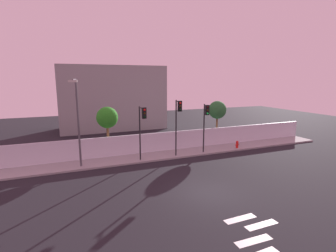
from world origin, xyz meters
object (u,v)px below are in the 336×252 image
(street_lamp_curbside, at_px, (78,117))
(roadside_tree_midleft, at_px, (217,110))
(fire_hydrant, at_px, (237,144))
(traffic_light_left, at_px, (142,122))
(traffic_light_right, at_px, (178,116))
(roadside_tree_leftmost, at_px, (107,118))
(traffic_light_center, at_px, (206,118))

(street_lamp_curbside, xyz_separation_m, roadside_tree_midleft, (14.40, 2.94, -0.51))
(fire_hydrant, xyz_separation_m, roadside_tree_midleft, (-0.59, 2.90, 3.14))
(traffic_light_left, bearing_deg, street_lamp_curbside, 173.95)
(traffic_light_right, relative_size, fire_hydrant, 6.94)
(traffic_light_left, height_order, roadside_tree_leftmost, traffic_light_left)
(roadside_tree_leftmost, bearing_deg, street_lamp_curbside, -132.12)
(traffic_light_center, bearing_deg, traffic_light_right, -179.14)
(fire_hydrant, bearing_deg, traffic_light_center, -172.83)
(fire_hydrant, bearing_deg, roadside_tree_leftmost, 166.77)
(traffic_light_left, relative_size, roadside_tree_leftmost, 1.02)
(traffic_light_right, bearing_deg, fire_hydrant, 4.60)
(roadside_tree_midleft, bearing_deg, fire_hydrant, -78.50)
(traffic_light_left, height_order, traffic_light_center, traffic_light_left)
(roadside_tree_leftmost, bearing_deg, roadside_tree_midleft, 0.00)
(roadside_tree_midleft, bearing_deg, traffic_light_center, -135.26)
(street_lamp_curbside, bearing_deg, traffic_light_center, -2.40)
(traffic_light_center, relative_size, street_lamp_curbside, 0.67)
(traffic_light_center, xyz_separation_m, roadside_tree_leftmost, (-8.31, 3.40, 0.02))
(traffic_light_left, xyz_separation_m, traffic_light_right, (3.23, 0.02, 0.29))
(traffic_light_left, relative_size, fire_hydrant, 6.35)
(traffic_light_left, xyz_separation_m, traffic_light_center, (6.02, 0.06, -0.03))
(traffic_light_left, relative_size, traffic_light_center, 1.01)
(traffic_light_right, xyz_separation_m, roadside_tree_leftmost, (-5.51, 3.45, -0.30))
(roadside_tree_leftmost, bearing_deg, traffic_light_right, -32.00)
(traffic_light_left, relative_size, street_lamp_curbside, 0.67)
(traffic_light_left, relative_size, roadside_tree_midleft, 0.99)
(traffic_light_right, bearing_deg, roadside_tree_leftmost, 148.00)
(street_lamp_curbside, xyz_separation_m, roadside_tree_leftmost, (2.66, 2.94, -0.68))
(traffic_light_center, relative_size, roadside_tree_leftmost, 1.01)
(traffic_light_left, distance_m, traffic_light_right, 3.25)
(traffic_light_right, bearing_deg, traffic_light_center, 0.86)
(street_lamp_curbside, relative_size, roadside_tree_midleft, 1.47)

